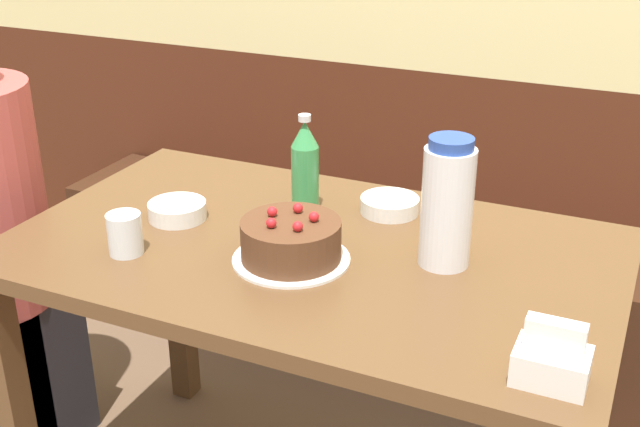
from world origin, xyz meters
TOP-DOWN VIEW (x-y plane):
  - bench_seat at (0.00, 0.83)m, footprint 2.47×0.38m
  - dining_table at (0.00, 0.00)m, footprint 1.23×0.73m
  - birthday_cake at (-0.01, -0.08)m, footprint 0.23×0.23m
  - water_pitcher at (0.26, 0.04)m, footprint 0.10×0.10m
  - soju_bottle at (-0.09, 0.16)m, footprint 0.06×0.06m
  - napkin_holder at (0.52, -0.27)m, footprint 0.11×0.08m
  - bowl_soup_white at (0.09, 0.22)m, footprint 0.13×0.13m
  - bowl_rice_small at (-0.32, -0.00)m, footprint 0.13×0.13m
  - glass_water_tall at (-0.32, -0.18)m, footprint 0.07×0.07m

SIDE VIEW (x-z plane):
  - bench_seat at x=0.00m, z-range 0.00..0.42m
  - dining_table at x=0.00m, z-range 0.26..1.01m
  - bowl_soup_white at x=0.09m, z-range 0.75..0.78m
  - bowl_rice_small at x=-0.32m, z-range 0.75..0.79m
  - napkin_holder at x=0.52m, z-range 0.73..0.84m
  - birthday_cake at x=-0.01m, z-range 0.74..0.84m
  - glass_water_tall at x=-0.32m, z-range 0.75..0.83m
  - soju_bottle at x=-0.09m, z-range 0.74..0.96m
  - water_pitcher at x=0.26m, z-range 0.75..1.00m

